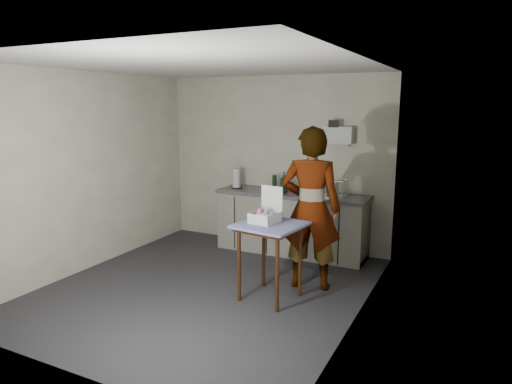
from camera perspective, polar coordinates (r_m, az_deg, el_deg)
The scene contains 15 objects.
ground at distance 5.65m, azimuth -6.13°, elevation -11.81°, with size 4.00×4.00×0.00m, color #2C2C32.
wall_back at distance 7.02m, azimuth 2.41°, elevation 3.74°, with size 3.60×0.02×2.60m, color beige.
wall_right at distance 4.58m, azimuth 12.78°, elevation -0.38°, with size 0.02×4.00×2.60m, color beige.
wall_left at distance 6.42m, azimuth -19.98°, elevation 2.42°, with size 0.02×4.00×2.60m, color beige.
ceiling at distance 5.23m, azimuth -6.72°, elevation 15.44°, with size 3.60×4.00×0.01m, color white.
kitchen_counter at distance 6.77m, azimuth 4.45°, elevation -4.08°, with size 2.24×0.62×0.91m.
wall_shelf at distance 6.57m, azimuth 10.23°, elevation 7.00°, with size 0.42×0.18×0.37m.
side_table at distance 5.09m, azimuth 1.78°, elevation -5.19°, with size 0.77×0.77×0.88m.
standing_man at distance 5.40m, azimuth 6.86°, elevation -2.09°, with size 0.71×0.46×1.94m, color #B2A593.
soap_bottle at distance 6.60m, azimuth 3.49°, elevation 1.18°, with size 0.12×0.12×0.30m, color black.
soda_can at distance 6.72m, azimuth 4.42°, elevation 0.63°, with size 0.07×0.07×0.14m, color red.
dark_bottle at distance 6.81m, azimuth 2.32°, elevation 1.19°, with size 0.07×0.07×0.23m, color black.
paper_towel at distance 6.97m, azimuth -2.45°, elevation 1.67°, with size 0.17×0.17×0.31m.
dish_rack at distance 6.44m, azimuth 9.55°, elevation -0.08°, with size 0.35×0.26×0.24m.
bakery_box at distance 5.09m, azimuth 1.19°, elevation -2.84°, with size 0.32×0.33×0.39m.
Camera 1 is at (2.83, -4.38, 2.18)m, focal length 32.00 mm.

